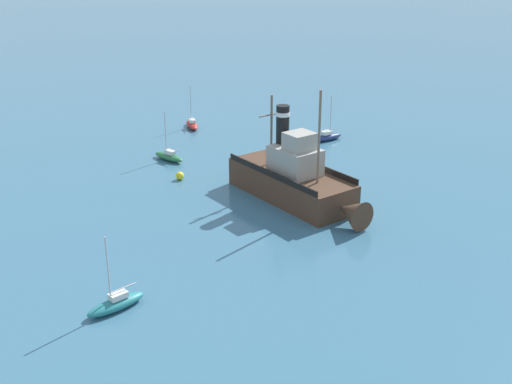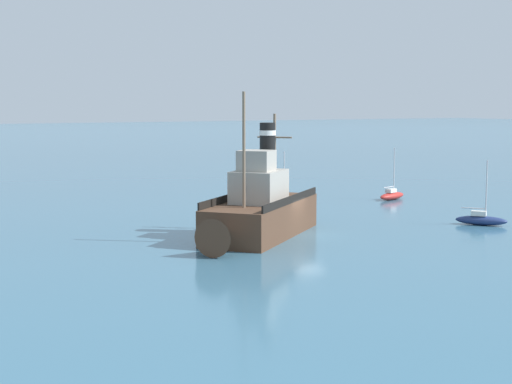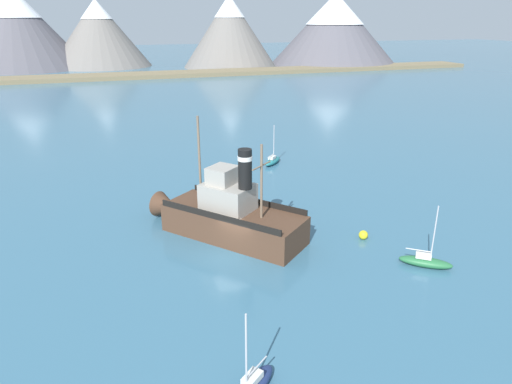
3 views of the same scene
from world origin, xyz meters
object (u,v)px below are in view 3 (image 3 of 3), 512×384
object	(u,v)px
sailboat_teal	(273,161)
sailboat_green	(425,261)
mooring_buoy	(363,235)
old_tugboat	(227,215)

from	to	relation	value
sailboat_teal	sailboat_green	xyz separation A→B (m)	(1.98, -27.35, 0.00)
sailboat_green	mooring_buoy	size ratio (longest dim) A/B	6.50
sailboat_teal	sailboat_green	distance (m)	27.42
sailboat_teal	sailboat_green	world-z (taller)	same
old_tugboat	sailboat_teal	world-z (taller)	old_tugboat
sailboat_teal	mooring_buoy	world-z (taller)	sailboat_teal
old_tugboat	sailboat_teal	bearing A→B (deg)	59.18
old_tugboat	sailboat_teal	size ratio (longest dim) A/B	2.69
old_tugboat	sailboat_teal	distance (m)	20.68
sailboat_teal	sailboat_green	size ratio (longest dim) A/B	1.00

